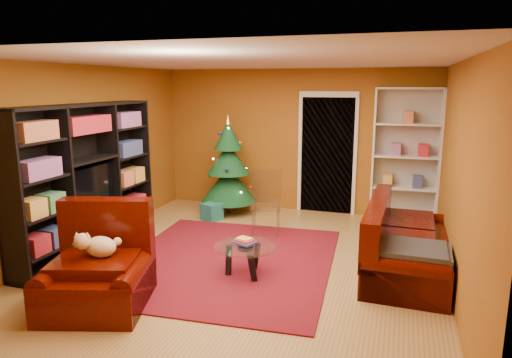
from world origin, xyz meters
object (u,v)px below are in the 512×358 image
(armchair, at_px, (96,268))
(acrylic_chair, at_px, (266,206))
(white_bookshelf, at_px, (406,156))
(christmas_tree, at_px, (228,166))
(dog, at_px, (101,247))
(media_unit, at_px, (87,179))
(gift_box_red, at_px, (230,201))
(coffee_table, at_px, (246,260))
(rug, at_px, (227,261))
(gift_box_teal, at_px, (212,212))
(sofa, at_px, (408,237))

(armchair, relative_size, acrylic_chair, 1.23)
(white_bookshelf, bearing_deg, christmas_tree, -173.57)
(dog, bearing_deg, media_unit, 114.64)
(christmas_tree, bearing_deg, armchair, -90.20)
(gift_box_red, bearing_deg, media_unit, -110.91)
(coffee_table, bearing_deg, armchair, -135.06)
(rug, xyz_separation_m, white_bookshelf, (2.20, 2.65, 1.13))
(gift_box_red, bearing_deg, white_bookshelf, 0.80)
(gift_box_red, xyz_separation_m, coffee_table, (1.35, -2.96, 0.09))
(white_bookshelf, relative_size, coffee_table, 3.02)
(rug, height_order, acrylic_chair, acrylic_chair)
(gift_box_teal, bearing_deg, acrylic_chair, -22.57)
(gift_box_teal, relative_size, white_bookshelf, 0.13)
(acrylic_chair, bearing_deg, gift_box_teal, 144.53)
(dog, distance_m, sofa, 3.65)
(gift_box_teal, xyz_separation_m, gift_box_red, (-0.02, 0.90, -0.04))
(media_unit, distance_m, gift_box_red, 3.09)
(gift_box_teal, relative_size, armchair, 0.26)
(christmas_tree, relative_size, armchair, 1.61)
(media_unit, distance_m, christmas_tree, 2.67)
(rug, distance_m, dog, 1.84)
(rug, distance_m, coffee_table, 0.56)
(rug, height_order, coffee_table, coffee_table)
(gift_box_teal, xyz_separation_m, dog, (0.14, -3.23, 0.50))
(dog, bearing_deg, acrylic_chair, 53.53)
(sofa, bearing_deg, christmas_tree, 61.45)
(dog, relative_size, acrylic_chair, 0.44)
(rug, relative_size, dog, 7.96)
(christmas_tree, xyz_separation_m, armchair, (-0.01, -3.81, -0.44))
(media_unit, relative_size, sofa, 1.28)
(rug, height_order, sofa, sofa)
(rug, height_order, dog, dog)
(coffee_table, xyz_separation_m, acrylic_chair, (-0.21, 1.59, 0.25))
(gift_box_red, bearing_deg, rug, -69.62)
(gift_box_red, bearing_deg, armchair, -88.36)
(armchair, bearing_deg, coffee_table, 28.17)
(armchair, height_order, coffee_table, armchair)
(christmas_tree, distance_m, coffee_table, 2.93)
(gift_box_teal, relative_size, gift_box_red, 1.36)
(christmas_tree, xyz_separation_m, gift_box_red, (-0.13, 0.38, -0.77))
(gift_box_red, distance_m, sofa, 3.93)
(christmas_tree, bearing_deg, dog, -89.70)
(christmas_tree, bearing_deg, white_bookshelf, 7.87)
(dog, bearing_deg, rug, 45.13)
(gift_box_teal, bearing_deg, rug, -60.81)
(acrylic_chair, bearing_deg, media_unit, -160.54)
(rug, relative_size, christmas_tree, 1.77)
(rug, xyz_separation_m, sofa, (2.27, 0.41, 0.44))
(coffee_table, bearing_deg, white_bookshelf, 58.82)
(armchair, bearing_deg, white_bookshelf, 37.45)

